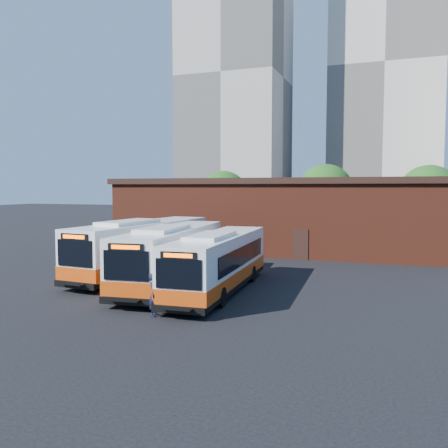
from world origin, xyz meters
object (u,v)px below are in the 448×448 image
(bus_mideast, at_px, (219,264))
(bus_midwest, at_px, (172,257))
(bus_west, at_px, (143,249))
(transit_worker, at_px, (154,295))

(bus_mideast, bearing_deg, bus_midwest, 162.35)
(bus_west, bearing_deg, bus_midwest, -31.31)
(bus_midwest, xyz_separation_m, bus_mideast, (3.16, -0.80, -0.10))
(bus_west, bearing_deg, transit_worker, -53.15)
(bus_mideast, bearing_deg, bus_west, 150.35)
(bus_midwest, relative_size, transit_worker, 6.90)
(bus_west, xyz_separation_m, bus_midwest, (3.27, -2.36, -0.05))
(bus_west, distance_m, bus_mideast, 7.17)
(bus_midwest, bearing_deg, bus_mideast, -20.52)
(bus_mideast, xyz_separation_m, transit_worker, (-0.92, -5.55, -0.55))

